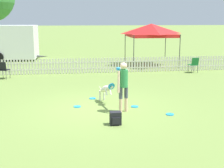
# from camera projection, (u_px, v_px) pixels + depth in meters

# --- Properties ---
(ground_plane) EXTENTS (240.00, 240.00, 0.00)m
(ground_plane) POSITION_uv_depth(u_px,v_px,m) (99.00, 109.00, 10.48)
(ground_plane) COLOR olive
(handler_person) EXTENTS (0.44, 1.07, 1.62)m
(handler_person) POSITION_uv_depth(u_px,v_px,m) (123.00, 81.00, 9.99)
(handler_person) COLOR beige
(handler_person) RESTS_ON ground_plane
(leaping_dog) EXTENTS (0.52, 1.09, 0.80)m
(leaping_dog) POSITION_uv_depth(u_px,v_px,m) (106.00, 89.00, 11.14)
(leaping_dog) COLOR beige
(leaping_dog) RESTS_ON ground_plane
(frisbee_near_handler) EXTENTS (0.25, 0.25, 0.02)m
(frisbee_near_handler) POSITION_uv_depth(u_px,v_px,m) (170.00, 114.00, 9.83)
(frisbee_near_handler) COLOR #1E8CD8
(frisbee_near_handler) RESTS_ON ground_plane
(frisbee_near_dog) EXTENTS (0.25, 0.25, 0.02)m
(frisbee_near_dog) POSITION_uv_depth(u_px,v_px,m) (135.00, 107.00, 10.70)
(frisbee_near_dog) COLOR #1E8CD8
(frisbee_near_dog) RESTS_ON ground_plane
(frisbee_midfield) EXTENTS (0.25, 0.25, 0.02)m
(frisbee_midfield) POSITION_uv_depth(u_px,v_px,m) (93.00, 98.00, 11.79)
(frisbee_midfield) COLOR #1E8CD8
(frisbee_midfield) RESTS_ON ground_plane
(frisbee_far_scatter) EXTENTS (0.25, 0.25, 0.02)m
(frisbee_far_scatter) POSITION_uv_depth(u_px,v_px,m) (77.00, 107.00, 10.69)
(frisbee_far_scatter) COLOR #1E8CD8
(frisbee_far_scatter) RESTS_ON ground_plane
(backpack_on_grass) EXTENTS (0.32, 0.27, 0.38)m
(backpack_on_grass) POSITION_uv_depth(u_px,v_px,m) (115.00, 118.00, 8.88)
(backpack_on_grass) COLOR black
(backpack_on_grass) RESTS_ON ground_plane
(picket_fence) EXTENTS (25.33, 0.04, 0.83)m
(picket_fence) POSITION_uv_depth(u_px,v_px,m) (86.00, 66.00, 17.16)
(picket_fence) COLOR beige
(picket_fence) RESTS_ON ground_plane
(folding_chair_center) EXTENTS (0.58, 0.59, 0.88)m
(folding_chair_center) POSITION_uv_depth(u_px,v_px,m) (3.00, 69.00, 15.50)
(folding_chair_center) COLOR #333338
(folding_chair_center) RESTS_ON ground_plane
(folding_chair_green_right) EXTENTS (0.50, 0.52, 0.86)m
(folding_chair_green_right) POSITION_uv_depth(u_px,v_px,m) (194.00, 64.00, 17.25)
(folding_chair_green_right) COLOR #333338
(folding_chair_green_right) RESTS_ON ground_plane
(canopy_tent_main) EXTENTS (2.86, 2.86, 2.64)m
(canopy_tent_main) POSITION_uv_depth(u_px,v_px,m) (151.00, 30.00, 19.62)
(canopy_tent_main) COLOR #333338
(canopy_tent_main) RESTS_ON ground_plane
(equipment_trailer) EXTENTS (4.77, 2.36, 2.48)m
(equipment_trailer) POSITION_uv_depth(u_px,v_px,m) (9.00, 42.00, 22.31)
(equipment_trailer) COLOR white
(equipment_trailer) RESTS_ON ground_plane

